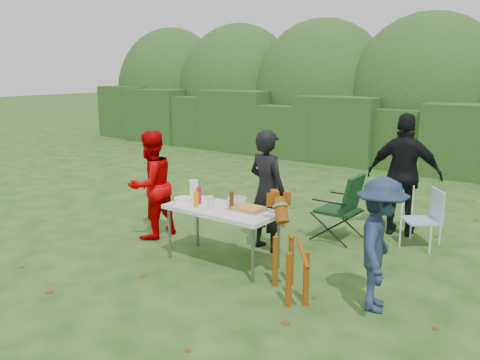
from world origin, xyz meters
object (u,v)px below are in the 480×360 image
Objects in this scene: person_red_jacket at (151,185)px; person_black_puffy at (404,175)px; child at (380,245)px; ketchup_bottle at (199,196)px; camping_chair at (338,206)px; mustard_bottle at (196,200)px; person_cook at (267,191)px; folding_table at (222,212)px; dog at (290,251)px; paper_towel_roll at (194,190)px; lawn_chair at (421,218)px; beer_bottle at (232,201)px.

person_red_jacket is 3.78m from person_black_puffy.
person_black_puffy is 2.68m from child.
ketchup_bottle is at bearing 71.78° from child.
mustard_bottle is (-1.06, -1.91, 0.34)m from camping_chair.
person_black_puffy is 1.30× the size of child.
person_red_jacket is at bearing 27.01° from person_black_puffy.
child is (0.66, -2.58, -0.22)m from person_black_puffy.
person_cook is at bearing 49.59° from child.
child is at bearing 92.78° from person_black_puffy.
person_red_jacket is 8.02× the size of mustard_bottle.
child reaches higher than folding_table.
person_red_jacket reaches higher than folding_table.
ketchup_bottle is at bearing 31.57° from dog.
child is 5.45× the size of paper_towel_roll.
lawn_chair is at bearing 47.39° from mustard_bottle.
dog reaches higher than folding_table.
folding_table is 7.50× the size of mustard_bottle.
person_cook reaches higher than person_red_jacket.
dog is (2.71, -0.50, -0.29)m from person_red_jacket.
camping_chair is 2.21m from mustard_bottle.
person_black_puffy is 1.13m from camping_chair.
person_cook is 0.96m from ketchup_bottle.
child reaches higher than dog.
lawn_chair is 3.21m from mustard_bottle.
child is 6.45× the size of ketchup_bottle.
dog is (1.20, -0.30, -0.17)m from folding_table.
dog reaches higher than beer_bottle.
lawn_chair is 3.80× the size of ketchup_bottle.
mustard_bottle is at bearing -151.09° from folding_table.
ketchup_bottle is (-1.58, 0.29, 0.33)m from dog.
child is at bearing 89.49° from person_red_jacket.
person_red_jacket is at bearing 169.59° from ketchup_bottle.
ketchup_bottle is at bearing 56.16° from camping_chair.
person_black_puffy is at bearing -80.76° from lawn_chair.
person_cook is at bearing 42.57° from person_black_puffy.
lawn_chair is at bearing 49.55° from folding_table.
beer_bottle is (-0.62, -1.75, 0.36)m from camping_chair.
person_red_jacket is at bearing 68.66° from child.
mustard_bottle is 0.17m from ketchup_bottle.
lawn_chair is 4.18× the size of mustard_bottle.
camping_chair is at bearing 60.92° from mustard_bottle.
mustard_bottle is at bearing 73.89° from person_cook.
folding_table is at bearing 65.57° from camping_chair.
dog is 1.54m from mustard_bottle.
beer_bottle is 0.77m from paper_towel_roll.
lawn_chair is at bearing -11.26° from child.
child is 2.25m from lawn_chair.
ketchup_bottle is (1.13, -0.21, 0.05)m from person_red_jacket.
person_cook is 7.66× the size of ketchup_bottle.
child reaches higher than lawn_chair.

